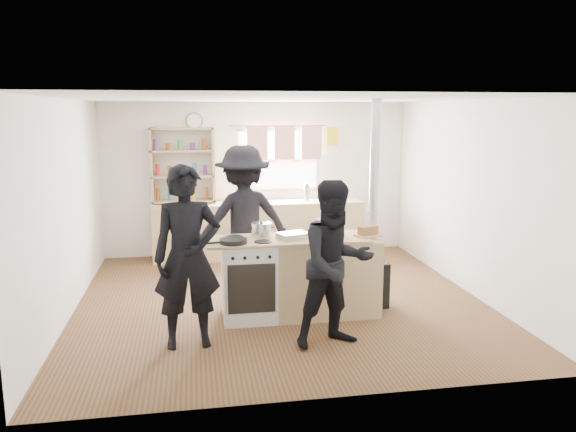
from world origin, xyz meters
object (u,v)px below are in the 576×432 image
object	(u,v)px
bread_board	(368,232)
flue_heater	(372,254)
skillet_greens	(233,241)
stockpot_counter	(330,228)
stockpot_stove	(261,230)
thermos	(307,193)
roast_tray	(293,235)
person_near_left	(188,257)
person_far	(244,220)
cooking_island	(300,277)
person_near_right	(336,264)

from	to	relation	value
bread_board	flue_heater	size ratio (longest dim) A/B	0.13
skillet_greens	stockpot_counter	size ratio (longest dim) A/B	1.20
stockpot_stove	flue_heater	world-z (taller)	flue_heater
bread_board	flue_heater	distance (m)	0.45
thermos	roast_tray	size ratio (longest dim) A/B	0.69
thermos	person_near_left	world-z (taller)	person_near_left
thermos	person_far	xyz separation A→B (m)	(-1.20, -1.83, -0.07)
skillet_greens	flue_heater	size ratio (longest dim) A/B	0.15
skillet_greens	bread_board	world-z (taller)	bread_board
bread_board	person_far	bearing A→B (deg)	143.26
cooking_island	roast_tray	bearing A→B (deg)	-159.90
cooking_island	person_near_left	world-z (taller)	person_near_left
person_near_left	bread_board	bearing A→B (deg)	11.72
stockpot_counter	person_near_left	bearing A→B (deg)	-157.35
flue_heater	person_near_left	size ratio (longest dim) A/B	1.35
stockpot_stove	stockpot_counter	xyz separation A→B (m)	(0.78, -0.09, 0.02)
stockpot_counter	flue_heater	world-z (taller)	flue_heater
flue_heater	person_near_left	bearing A→B (deg)	-158.87
skillet_greens	bread_board	xyz separation A→B (m)	(1.56, 0.09, 0.02)
person_near_right	person_far	distance (m)	1.98
roast_tray	stockpot_counter	xyz separation A→B (m)	(0.44, 0.05, 0.06)
roast_tray	stockpot_counter	bearing A→B (deg)	6.56
skillet_greens	stockpot_stove	bearing A→B (deg)	38.28
thermos	skillet_greens	bearing A→B (deg)	-115.81
person_far	roast_tray	bearing A→B (deg)	105.54
flue_heater	thermos	bearing A→B (deg)	96.47
person_near_left	skillet_greens	bearing A→B (deg)	41.02
skillet_greens	person_far	distance (m)	1.12
roast_tray	person_far	distance (m)	1.09
stockpot_counter	person_far	distance (m)	1.30
cooking_island	stockpot_counter	distance (m)	0.67
thermos	flue_heater	bearing A→B (deg)	-83.53
roast_tray	person_far	bearing A→B (deg)	115.92
thermos	cooking_island	world-z (taller)	thermos
cooking_island	flue_heater	distance (m)	0.97
stockpot_counter	person_near_left	xyz separation A→B (m)	(-1.62, -0.68, -0.11)
stockpot_counter	person_near_right	xyz separation A→B (m)	(-0.16, -0.91, -0.18)
roast_tray	bread_board	xyz separation A→B (m)	(0.87, -0.03, 0.01)
stockpot_counter	person_near_right	bearing A→B (deg)	-99.83
cooking_island	thermos	bearing A→B (deg)	76.97
roast_tray	person_far	world-z (taller)	person_far
flue_heater	person_far	distance (m)	1.70
person_near_left	person_far	bearing A→B (deg)	61.84
stockpot_counter	bread_board	distance (m)	0.44
stockpot_stove	flue_heater	bearing A→B (deg)	3.38
cooking_island	stockpot_counter	xyz separation A→B (m)	(0.35, 0.02, 0.56)
person_near_left	person_near_right	world-z (taller)	person_near_left
bread_board	person_near_left	distance (m)	2.14
bread_board	flue_heater	world-z (taller)	flue_heater
flue_heater	person_near_right	bearing A→B (deg)	-124.36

